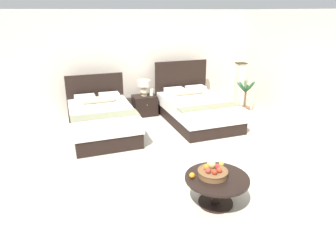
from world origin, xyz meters
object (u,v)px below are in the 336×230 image
(bed_near_corner, at_px, (196,109))
(fruit_bowl, at_px, (213,172))
(nightstand, at_px, (145,105))
(loose_orange, at_px, (192,175))
(floor_lamp_corner, at_px, (239,86))
(bed_near_window, at_px, (102,119))
(loose_apple, at_px, (221,164))
(coffee_table, at_px, (217,184))
(potted_palm, at_px, (245,104))
(table_lamp, at_px, (144,86))
(vase, at_px, (151,92))

(bed_near_corner, xyz_separation_m, fruit_bowl, (-1.16, -3.04, 0.17))
(nightstand, relative_size, loose_orange, 7.48)
(floor_lamp_corner, bearing_deg, loose_orange, -129.76)
(bed_near_window, bearing_deg, loose_orange, -75.11)
(bed_near_corner, xyz_separation_m, floor_lamp_corner, (1.52, 0.56, 0.31))
(bed_near_corner, height_order, fruit_bowl, bed_near_corner)
(fruit_bowl, distance_m, loose_apple, 0.31)
(coffee_table, bearing_deg, nightstand, 88.91)
(bed_near_window, bearing_deg, loose_apple, -65.10)
(bed_near_window, distance_m, potted_palm, 3.55)
(loose_orange, bearing_deg, bed_near_window, 104.89)
(bed_near_corner, relative_size, table_lamp, 5.49)
(loose_orange, bearing_deg, table_lamp, 84.15)
(table_lamp, xyz_separation_m, loose_orange, (-0.40, -3.90, -0.30))
(nightstand, xyz_separation_m, potted_palm, (2.36, -0.93, 0.05))
(loose_orange, bearing_deg, loose_apple, 15.60)
(table_lamp, height_order, coffee_table, table_lamp)
(loose_apple, xyz_separation_m, loose_orange, (-0.52, -0.15, 0.00))
(bed_near_window, height_order, fruit_bowl, bed_near_window)
(bed_near_window, distance_m, table_lamp, 1.57)
(floor_lamp_corner, bearing_deg, bed_near_corner, -159.69)
(bed_near_corner, height_order, coffee_table, bed_near_corner)
(bed_near_corner, relative_size, coffee_table, 2.52)
(bed_near_window, height_order, coffee_table, bed_near_window)
(bed_near_window, relative_size, table_lamp, 5.15)
(vase, distance_m, potted_palm, 2.38)
(nightstand, xyz_separation_m, vase, (0.17, -0.04, 0.35))
(loose_apple, distance_m, potted_palm, 3.59)
(nightstand, distance_m, table_lamp, 0.50)
(bed_near_window, distance_m, loose_apple, 3.13)
(loose_orange, bearing_deg, nightstand, 84.12)
(loose_apple, relative_size, potted_palm, 0.08)
(bed_near_corner, bearing_deg, loose_orange, -115.72)
(bed_near_corner, distance_m, floor_lamp_corner, 1.65)
(bed_near_window, height_order, loose_orange, bed_near_window)
(bed_near_window, distance_m, fruit_bowl, 3.22)
(coffee_table, distance_m, loose_apple, 0.34)
(coffee_table, bearing_deg, potted_palm, 51.34)
(nightstand, distance_m, fruit_bowl, 3.94)
(loose_orange, bearing_deg, vase, 81.50)
(nightstand, height_order, loose_orange, nightstand)
(nightstand, bearing_deg, table_lamp, 90.00)
(loose_apple, distance_m, loose_orange, 0.54)
(vase, xyz_separation_m, floor_lamp_corner, (2.39, -0.28, 0.03))
(coffee_table, xyz_separation_m, fruit_bowl, (-0.04, 0.05, 0.17))
(bed_near_corner, relative_size, loose_apple, 29.06)
(table_lamp, height_order, fruit_bowl, table_lamp)
(bed_near_window, relative_size, floor_lamp_corner, 1.64)
(bed_near_corner, bearing_deg, fruit_bowl, -110.92)
(nightstand, height_order, coffee_table, nightstand)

